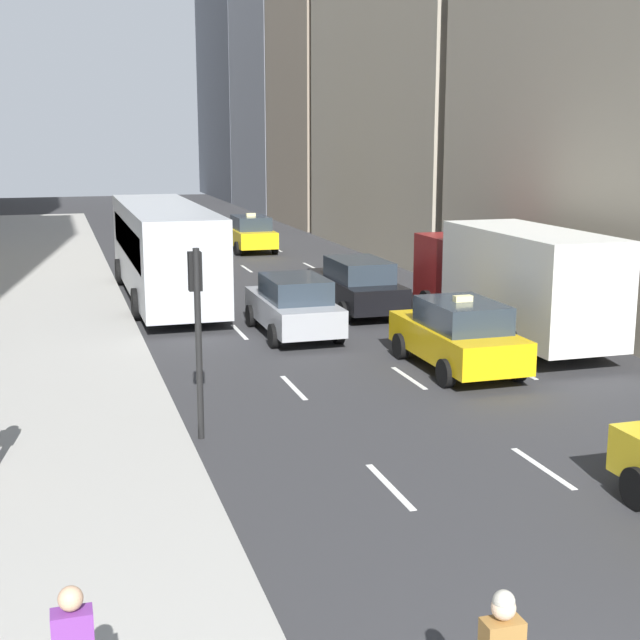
{
  "coord_description": "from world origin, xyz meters",
  "views": [
    {
      "loc": [
        -5.21,
        -4.69,
        5.61
      ],
      "look_at": [
        0.32,
        13.64,
        1.6
      ],
      "focal_mm": 50.0,
      "sensor_mm": 36.0,
      "label": 1
    }
  ],
  "objects": [
    {
      "name": "traffic_light_pole",
      "position": [
        -2.75,
        11.3,
        2.41
      ],
      "size": [
        0.24,
        0.42,
        3.6
      ],
      "color": "black",
      "rests_on": "ground"
    },
    {
      "name": "taxi_third",
      "position": [
        4.0,
        37.59,
        0.88
      ],
      "size": [
        2.02,
        4.4,
        1.87
      ],
      "color": "yellow",
      "rests_on": "ground"
    },
    {
      "name": "sedan_black_near",
      "position": [
        4.0,
        21.81,
        0.89
      ],
      "size": [
        2.02,
        4.93,
        1.74
      ],
      "color": "black",
      "rests_on": "ground"
    },
    {
      "name": "city_bus",
      "position": [
        -1.61,
        25.78,
        1.79
      ],
      "size": [
        2.8,
        11.61,
        3.25
      ],
      "color": "#B7BCC1",
      "rests_on": "ground"
    },
    {
      "name": "lane_markings",
      "position": [
        2.6,
        23.0,
        0.01
      ],
      "size": [
        5.72,
        56.0,
        0.01
      ],
      "color": "white",
      "rests_on": "ground"
    },
    {
      "name": "taxi_lead",
      "position": [
        4.0,
        14.34,
        0.88
      ],
      "size": [
        2.02,
        4.4,
        1.87
      ],
      "color": "yellow",
      "rests_on": "ground"
    },
    {
      "name": "box_truck",
      "position": [
        6.8,
        16.9,
        1.71
      ],
      "size": [
        2.58,
        8.4,
        3.15
      ],
      "color": "maroon",
      "rests_on": "ground"
    },
    {
      "name": "sedan_silver_behind",
      "position": [
        1.2,
        19.17,
        0.87
      ],
      "size": [
        2.02,
        4.55,
        1.71
      ],
      "color": "#9EA0A5",
      "rests_on": "ground"
    },
    {
      "name": "sidewalk_left",
      "position": [
        -7.0,
        27.0,
        0.07
      ],
      "size": [
        8.0,
        66.0,
        0.15
      ],
      "primitive_type": "cube",
      "color": "#ADAAA3",
      "rests_on": "ground"
    }
  ]
}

